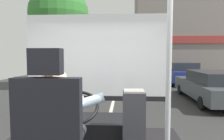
# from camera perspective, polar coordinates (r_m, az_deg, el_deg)

# --- Properties ---
(ground) EXTENTS (18.00, 44.00, 0.06)m
(ground) POSITION_cam_1_polar(r_m,az_deg,el_deg) (10.81, 1.11, -6.02)
(ground) COLOR #333333
(bus_driver) EXTENTS (0.73, 0.59, 0.72)m
(bus_driver) POSITION_cam_1_polar(r_m,az_deg,el_deg) (1.75, -14.95, -14.34)
(bus_driver) COLOR #282833
(bus_driver) RESTS_ON driver_seat
(steering_console) EXTENTS (1.10, 1.02, 0.83)m
(steering_console) POSITION_cam_1_polar(r_m,az_deg,el_deg) (2.89, -7.69, -16.79)
(steering_console) COLOR black
(steering_console) RESTS_ON bus_floor
(handrail_pole) EXTENTS (0.04, 0.04, 2.09)m
(handrail_pole) POSITION_cam_1_polar(r_m,az_deg,el_deg) (1.69, 15.73, -3.03)
(handrail_pole) COLOR #B7B7BC
(handrail_pole) RESTS_ON bus_floor
(fare_box) EXTENTS (0.25, 0.23, 0.87)m
(fare_box) POSITION_cam_1_polar(r_m,az_deg,el_deg) (2.39, 6.17, -16.00)
(fare_box) COLOR #333338
(fare_box) RESTS_ON bus_floor
(windshield_panel) EXTENTS (2.50, 0.08, 1.48)m
(windshield_panel) POSITION_cam_1_polar(r_m,az_deg,el_deg) (3.48, -3.96, 0.77)
(windshield_panel) COLOR silver
(street_tree) EXTENTS (3.28, 3.28, 5.77)m
(street_tree) POSITION_cam_1_polar(r_m,az_deg,el_deg) (11.88, -14.77, 14.82)
(street_tree) COLOR #4C3828
(street_tree) RESTS_ON ground
(shop_building) EXTENTS (9.41, 5.57, 8.04)m
(shop_building) POSITION_cam_1_polar(r_m,az_deg,el_deg) (20.42, 20.25, 9.93)
(shop_building) COLOR gray
(shop_building) RESTS_ON ground
(parked_car_charcoal) EXTENTS (1.99, 4.42, 1.25)m
(parked_car_charcoal) POSITION_cam_1_polar(r_m,az_deg,el_deg) (9.19, 26.78, -4.05)
(parked_car_charcoal) COLOR #474C51
(parked_car_charcoal) RESTS_ON ground
(parked_car_blue) EXTENTS (1.96, 3.90, 1.42)m
(parked_car_blue) POSITION_cam_1_polar(r_m,az_deg,el_deg) (14.11, 18.98, -0.74)
(parked_car_blue) COLOR navy
(parked_car_blue) RESTS_ON ground
(parked_car_silver) EXTENTS (2.00, 4.26, 1.25)m
(parked_car_silver) POSITION_cam_1_polar(r_m,az_deg,el_deg) (19.32, 15.33, 0.36)
(parked_car_silver) COLOR silver
(parked_car_silver) RESTS_ON ground
(parked_car_white) EXTENTS (1.91, 3.81, 1.45)m
(parked_car_white) POSITION_cam_1_polar(r_m,az_deg,el_deg) (25.05, 12.81, 1.50)
(parked_car_white) COLOR silver
(parked_car_white) RESTS_ON ground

